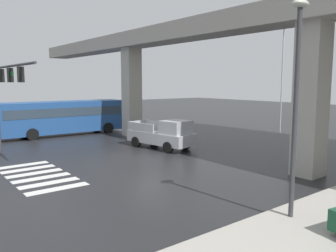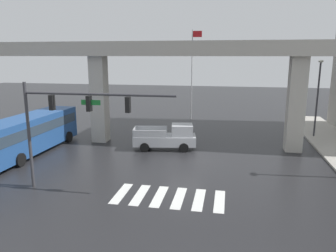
% 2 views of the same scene
% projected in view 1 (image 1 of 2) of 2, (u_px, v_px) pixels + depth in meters
% --- Properties ---
extents(ground_plane, '(120.00, 120.00, 0.00)m').
position_uv_depth(ground_plane, '(144.00, 158.00, 21.32)').
color(ground_plane, '#232326').
extents(crosswalk_stripes, '(6.05, 2.80, 0.01)m').
position_uv_depth(crosswalk_stripes, '(38.00, 176.00, 17.42)').
color(crosswalk_stripes, silver).
rests_on(crosswalk_stripes, ground).
extents(elevated_overpass, '(50.85, 2.21, 8.77)m').
position_uv_depth(elevated_overpass, '(197.00, 40.00, 23.00)').
color(elevated_overpass, '#ADA89E').
rests_on(elevated_overpass, ground).
extents(pickup_truck, '(5.34, 2.69, 2.08)m').
position_uv_depth(pickup_truck, '(164.00, 135.00, 24.35)').
color(pickup_truck, '#A8AAAF').
rests_on(pickup_truck, ground).
extents(city_bus, '(2.99, 10.86, 2.99)m').
position_uv_depth(city_bus, '(63.00, 116.00, 30.59)').
color(city_bus, '#234C8C').
rests_on(city_bus, ground).
extents(traffic_signal_mast, '(8.69, 0.32, 6.20)m').
position_uv_depth(traffic_signal_mast, '(6.00, 84.00, 21.23)').
color(traffic_signal_mast, '#38383D').
rests_on(traffic_signal_mast, ground).
extents(street_lamp_near_corner, '(0.44, 0.70, 7.24)m').
position_uv_depth(street_lamp_near_corner, '(297.00, 86.00, 11.19)').
color(street_lamp_near_corner, '#38383D').
rests_on(street_lamp_near_corner, ground).
extents(flagpole, '(1.16, 0.12, 10.55)m').
position_uv_depth(flagpole, '(283.00, 67.00, 31.47)').
color(flagpole, silver).
rests_on(flagpole, ground).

